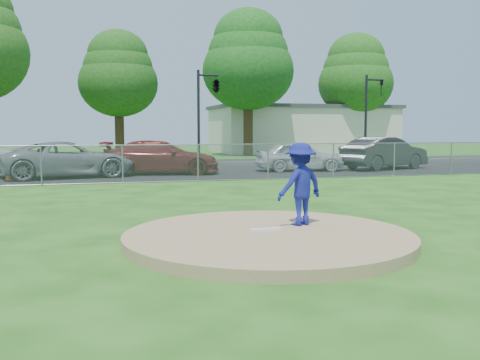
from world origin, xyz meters
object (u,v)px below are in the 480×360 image
object	(u,v)px
commercial_building	(301,129)
pitcher	(300,184)
tree_center	(118,73)
traffic_signal_right	(369,110)
parked_car_pearl	(300,156)
parked_car_gray	(69,159)
traffic_cone	(10,171)
parked_car_charcoal	(384,153)
tree_right	(248,59)
tree_far_right	(356,74)
parked_car_darkred	(161,157)
traffic_signal_center	(214,87)

from	to	relation	value
commercial_building	pitcher	distance (m)	40.38
tree_center	traffic_signal_right	bearing A→B (deg)	-38.22
commercial_building	parked_car_pearl	distance (m)	23.87
parked_car_gray	pitcher	bearing A→B (deg)	-172.73
commercial_building	traffic_cone	bearing A→B (deg)	-133.84
traffic_cone	parked_car_charcoal	world-z (taller)	parked_car_charcoal
traffic_signal_right	commercial_building	bearing A→B (deg)	83.71
traffic_cone	tree_right	bearing A→B (deg)	48.36
traffic_signal_right	traffic_cone	world-z (taller)	traffic_signal_right
tree_far_right	traffic_cone	distance (m)	34.07
parked_car_gray	parked_car_charcoal	distance (m)	15.96
traffic_cone	parked_car_charcoal	size ratio (longest dim) A/B	0.14
tree_right	tree_center	bearing A→B (deg)	168.69
traffic_cone	pitcher	bearing A→B (deg)	-62.47
commercial_building	parked_car_darkred	bearing A→B (deg)	-125.92
pitcher	tree_center	bearing A→B (deg)	-107.06
traffic_signal_right	parked_car_charcoal	size ratio (longest dim) A/B	1.09
traffic_signal_center	parked_car_darkred	world-z (taller)	traffic_signal_center
traffic_signal_center	parked_car_charcoal	distance (m)	10.62
traffic_signal_center	commercial_building	bearing A→B (deg)	53.06
tree_far_right	pitcher	world-z (taller)	tree_far_right
parked_car_pearl	tree_center	bearing A→B (deg)	31.14
commercial_building	tree_right	size ratio (longest dim) A/B	1.41
pitcher	parked_car_charcoal	xyz separation A→B (m)	(10.95, 15.32, -0.17)
tree_far_right	parked_car_charcoal	distance (m)	21.69
traffic_cone	parked_car_charcoal	bearing A→B (deg)	4.03
parked_car_gray	commercial_building	bearing A→B (deg)	-53.05
traffic_signal_right	parked_car_pearl	size ratio (longest dim) A/B	1.27
tree_far_right	traffic_signal_center	xyz separation A→B (m)	(-16.03, -13.00, -2.45)
tree_right	parked_car_gray	size ratio (longest dim) A/B	2.05
tree_right	parked_car_darkred	world-z (taller)	tree_right
pitcher	parked_car_pearl	bearing A→B (deg)	-132.05
commercial_building	pitcher	bearing A→B (deg)	-112.04
commercial_building	parked_car_pearl	world-z (taller)	commercial_building
traffic_cone	parked_car_gray	size ratio (longest dim) A/B	0.13
commercial_building	tree_right	world-z (taller)	tree_right
tree_right	traffic_signal_center	xyz separation A→B (m)	(-5.03, -10.00, -3.04)
commercial_building	parked_car_gray	world-z (taller)	commercial_building
tree_center	traffic_signal_center	bearing A→B (deg)	-67.51
tree_far_right	traffic_cone	world-z (taller)	tree_far_right
parked_car_pearl	traffic_signal_right	bearing A→B (deg)	-42.79
tree_center	pitcher	bearing A→B (deg)	-86.83
parked_car_charcoal	traffic_cone	bearing A→B (deg)	74.30
commercial_building	tree_right	distance (m)	10.73
tree_right	parked_car_charcoal	xyz separation A→B (m)	(2.80, -16.10, -6.79)
tree_center	pitcher	distance (m)	33.91
tree_right	parked_car_gray	distance (m)	22.36
tree_far_right	parked_car_pearl	world-z (taller)	tree_far_right
parked_car_charcoal	parked_car_gray	bearing A→B (deg)	72.59
tree_center	parked_car_pearl	distance (m)	20.56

